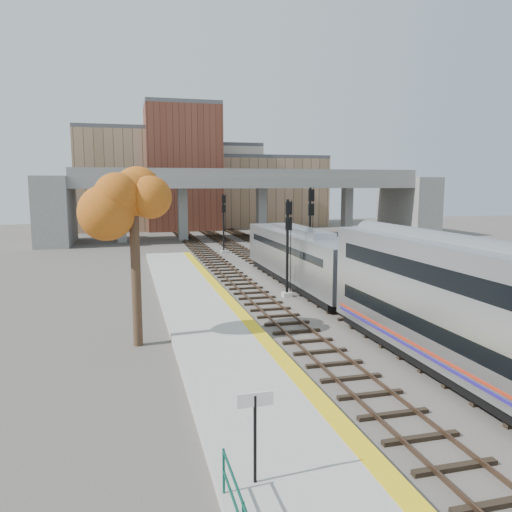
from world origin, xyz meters
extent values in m
plane|color=#47423D|center=(0.00, 0.00, 0.00)|extent=(160.00, 160.00, 0.00)
cube|color=#9E9E99|center=(-7.25, 0.00, 0.17)|extent=(4.50, 60.00, 0.35)
cube|color=yellow|center=(-5.35, 0.00, 0.35)|extent=(0.70, 60.00, 0.01)
cube|color=black|center=(-3.20, 12.50, 0.07)|extent=(2.50, 95.00, 0.14)
cube|color=brown|center=(-3.92, 12.50, 0.18)|extent=(0.07, 95.00, 0.14)
cube|color=brown|center=(-2.48, 12.50, 0.18)|extent=(0.07, 95.00, 0.14)
cube|color=black|center=(1.00, 12.50, 0.07)|extent=(2.50, 95.00, 0.14)
cube|color=brown|center=(0.28, 12.50, 0.18)|extent=(0.07, 95.00, 0.14)
cube|color=brown|center=(1.72, 12.50, 0.18)|extent=(0.07, 95.00, 0.14)
cube|color=black|center=(5.00, 12.50, 0.07)|extent=(2.50, 95.00, 0.14)
cube|color=brown|center=(4.28, 12.50, 0.18)|extent=(0.07, 95.00, 0.14)
cube|color=brown|center=(5.72, 12.50, 0.18)|extent=(0.07, 95.00, 0.14)
cube|color=slate|center=(5.00, 45.00, 7.75)|extent=(46.00, 10.00, 1.50)
cube|color=slate|center=(5.00, 40.20, 9.00)|extent=(46.00, 0.20, 1.00)
cube|color=slate|center=(5.00, 49.80, 9.00)|extent=(46.00, 0.20, 1.00)
cube|color=slate|center=(-12.00, 45.00, 3.50)|extent=(1.20, 1.60, 7.00)
cube|color=slate|center=(-4.00, 45.00, 3.50)|extent=(1.20, 1.60, 7.00)
cube|color=slate|center=(7.00, 45.00, 3.50)|extent=(1.20, 1.60, 7.00)
cube|color=slate|center=(20.00, 45.00, 3.50)|extent=(1.20, 1.60, 7.00)
cube|color=slate|center=(-20.00, 45.00, 4.25)|extent=(4.00, 12.00, 8.50)
cube|color=slate|center=(30.00, 45.00, 4.25)|extent=(4.00, 12.00, 8.50)
cube|color=tan|center=(-10.00, 65.00, 8.00)|extent=(18.00, 14.00, 16.00)
cube|color=#4C4C4F|center=(-10.00, 65.00, 16.30)|extent=(18.00, 14.00, 0.60)
cube|color=beige|center=(4.00, 70.00, 7.00)|extent=(16.00, 16.00, 14.00)
cube|color=#4C4C4F|center=(4.00, 70.00, 14.30)|extent=(16.00, 16.00, 0.60)
cube|color=brown|center=(-2.00, 62.00, 10.00)|extent=(12.00, 10.00, 20.00)
cube|color=#4C4C4F|center=(-2.00, 62.00, 20.30)|extent=(12.00, 10.00, 0.60)
cube|color=tan|center=(14.00, 68.00, 6.00)|extent=(20.00, 14.00, 12.00)
cube|color=#4C4C4F|center=(14.00, 68.00, 12.30)|extent=(20.00, 14.00, 0.60)
cube|color=black|center=(14.00, 28.00, 0.02)|extent=(14.00, 18.00, 0.04)
cube|color=#A8AAB2|center=(1.00, 11.95, 2.35)|extent=(3.00, 19.00, 3.20)
cube|color=black|center=(1.00, 21.47, 2.95)|extent=(2.20, 0.06, 1.10)
cube|color=black|center=(1.00, 11.95, 2.95)|extent=(3.02, 16.15, 0.50)
cube|color=black|center=(1.00, 11.95, 0.50)|extent=(2.70, 17.10, 0.50)
cube|color=#A8AAB2|center=(1.00, 11.95, 4.15)|extent=(1.60, 9.50, 0.40)
cube|color=#9E9E99|center=(-1.10, 8.66, 0.15)|extent=(0.60, 0.60, 0.30)
cylinder|color=black|center=(-1.10, 8.66, 3.26)|extent=(0.19, 0.19, 6.52)
cube|color=black|center=(-1.10, 8.41, 5.96)|extent=(0.42, 0.18, 0.84)
cube|color=black|center=(-1.10, 8.41, 4.93)|extent=(0.42, 0.18, 0.84)
cube|color=#9E9E99|center=(3.00, 15.35, 0.15)|extent=(0.60, 0.60, 0.30)
cylinder|color=black|center=(3.00, 15.35, 3.62)|extent=(0.21, 0.21, 7.24)
cube|color=black|center=(3.00, 15.10, 6.62)|extent=(0.47, 0.18, 0.93)
cube|color=black|center=(3.00, 15.10, 5.48)|extent=(0.47, 0.18, 0.93)
cube|color=#9E9E99|center=(-1.10, 31.03, 0.15)|extent=(0.60, 0.60, 0.30)
cylinder|color=black|center=(-1.10, 31.03, 3.23)|extent=(0.18, 0.18, 6.45)
cube|color=black|center=(-1.10, 30.78, 5.90)|extent=(0.41, 0.18, 0.83)
cube|color=black|center=(-1.10, 30.78, 4.89)|extent=(0.41, 0.18, 0.83)
cylinder|color=black|center=(-8.59, -11.76, 1.45)|extent=(0.08, 0.08, 2.20)
cube|color=white|center=(-8.59, -11.76, 2.45)|extent=(0.90, 0.07, 0.35)
cylinder|color=#382619|center=(-11.04, 0.68, 3.22)|extent=(0.44, 0.44, 6.44)
ellipsoid|color=orange|center=(-11.04, 0.68, 6.90)|extent=(3.60, 3.60, 4.60)
imported|color=#99999E|center=(9.74, 21.96, 0.58)|extent=(2.41, 3.41, 1.08)
imported|color=#99999E|center=(15.58, 27.83, 0.59)|extent=(2.21, 3.55, 1.10)
imported|color=#99999E|center=(16.85, 30.70, 0.63)|extent=(3.38, 4.37, 1.18)
camera|label=1|loc=(-11.38, -22.56, 7.48)|focal=35.00mm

